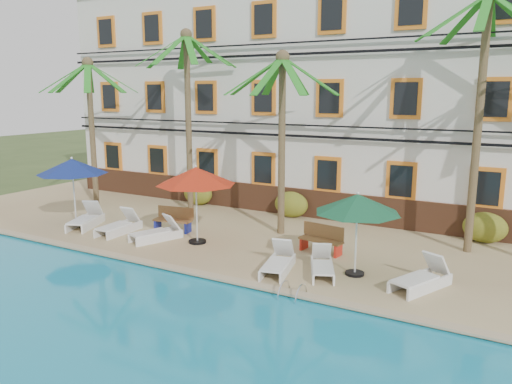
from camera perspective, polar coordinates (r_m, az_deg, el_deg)
The scene contains 23 objects.
ground at distance 16.01m, azimuth -6.36°, elevation -8.79°, with size 100.00×100.00×0.00m, color #384C23.
pool_deck at distance 20.04m, azimuth 1.97°, elevation -4.18°, with size 30.00×12.00×0.25m, color tan.
pool_coping at distance 15.24m, azimuth -8.37°, elevation -8.78°, with size 30.00×0.35×0.06m, color tan.
hotel_building at distance 23.85m, azimuth 7.65°, elevation 10.98°, with size 25.40×6.44×10.22m.
palm_a at distance 24.18m, azimuth -18.37°, elevation 8.84°, with size 4.26×4.26×6.78m.
palm_b at distance 21.84m, azimuth -7.81°, elevation 10.73°, with size 4.26×4.26×7.85m.
palm_c at distance 18.24m, azimuth 2.99°, elevation 8.61°, with size 4.26×4.26×6.71m.
palm_d at distance 17.48m, azimuth 24.36°, elevation 10.82°, with size 4.26×4.26×8.44m.
shrub_left at distance 23.68m, azimuth -6.65°, elevation -0.14°, with size 1.50×0.90×1.10m, color #225017.
shrub_mid at distance 21.25m, azimuth 4.05°, elevation -1.42°, with size 1.50×0.90×1.10m, color #225017.
shrub_right at distance 19.40m, azimuth 24.70°, elevation -3.71°, with size 1.50×0.90×1.10m, color #225017.
umbrella_blue at distance 21.06m, azimuth -20.26°, elevation 2.72°, with size 2.74×2.74×2.73m.
umbrella_red at distance 17.33m, azimuth -6.89°, elevation 1.77°, with size 2.79×2.79×2.79m.
umbrella_green at distance 14.46m, azimuth 11.53°, elevation -1.36°, with size 2.48×2.48×2.48m.
lounger_a at distance 20.87m, azimuth -18.85°, elevation -2.93°, with size 1.44×2.16×0.96m.
lounger_b at distance 19.59m, azimuth -15.35°, elevation -3.69°, with size 0.74×1.94×0.91m.
lounger_c at distance 18.35m, azimuth -11.25°, elevation -4.54°, with size 1.32×1.99×0.89m.
lounger_d at distance 14.94m, azimuth 2.55°, elevation -8.02°, with size 1.07×1.98×0.89m.
lounger_e at distance 14.86m, azimuth 7.58°, elevation -8.31°, with size 1.29×1.85×0.83m.
lounger_f at distance 14.42m, azimuth 18.40°, elevation -9.31°, with size 1.43×2.06×0.92m.
bench_left at distance 19.39m, azimuth -9.41°, elevation -3.05°, with size 1.56×0.73×0.93m.
bench_right at distance 16.76m, azimuth 7.56°, elevation -5.30°, with size 1.55×0.68×0.93m.
pool_ladder at distance 13.38m, azimuth 4.18°, elevation -11.75°, with size 0.54×0.74×0.74m.
Camera 1 is at (8.81, -12.18, 5.50)m, focal length 35.00 mm.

